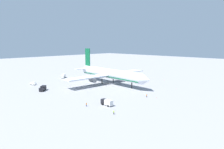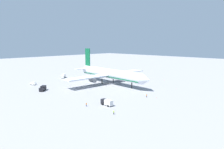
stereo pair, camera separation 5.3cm
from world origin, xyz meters
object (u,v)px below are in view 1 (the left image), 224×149
Objects in this scene: ground_worker_1 at (114,112)px; traffic_cone_3 at (131,74)px; baggage_cart_0 at (104,72)px; ground_worker_0 at (86,104)px; service_van at (33,83)px; traffic_cone_4 at (156,97)px; service_truck_1 at (43,88)px; traffic_cone_1 at (111,73)px; traffic_cone_2 at (177,88)px; traffic_cone_0 at (164,80)px; service_truck_2 at (63,76)px; ground_worker_2 at (147,96)px; airliner at (109,74)px.

traffic_cone_3 is at bearing 125.41° from ground_worker_1.
baggage_cart_0 is 102.68m from ground_worker_0.
traffic_cone_4 is at bearing 21.01° from service_van.
service_truck_1 is 88.94m from traffic_cone_3.
service_van is at bearing -90.85° from traffic_cone_1.
traffic_cone_2 is at bearing 78.21° from ground_worker_0.
ground_worker_0 reaches higher than traffic_cone_0.
traffic_cone_4 is (83.65, -41.80, -0.51)m from baggage_cart_0.
traffic_cone_4 is at bearing -29.84° from traffic_cone_1.
traffic_cone_4 is at bearing 30.25° from service_truck_1.
baggage_cart_0 is 6.22m from traffic_cone_1.
ground_worker_1 is at bearing -73.49° from traffic_cone_0.
baggage_cart_0 reaches higher than traffic_cone_4.
traffic_cone_0 and traffic_cone_2 have the same top height.
traffic_cone_4 is at bearing 66.21° from ground_worker_0.
service_van is 75.40m from traffic_cone_1.
traffic_cone_0 is at bearing 54.98° from service_van.
traffic_cone_2 is (86.50, 28.08, -1.41)m from service_truck_2.
traffic_cone_4 is (4.53, 2.35, -0.57)m from ground_worker_2.
traffic_cone_2 is at bearing 22.02° from airliner.
traffic_cone_2 is 1.00× the size of traffic_cone_4.
ground_worker_1 is at bearing -44.77° from traffic_cone_1.
traffic_cone_4 is (78.27, -44.89, 0.00)m from traffic_cone_1.
ground_worker_1 is 3.19× the size of traffic_cone_4.
traffic_cone_4 is at bearing 0.27° from service_truck_2.
ground_worker_1 reaches higher than baggage_cart_0.
service_truck_2 is (-43.39, -10.64, -5.40)m from airliner.
service_truck_2 is 1.89× the size of baggage_cart_0.
service_truck_1 is (-13.09, -44.36, -5.51)m from airliner.
service_van reaches higher than ground_worker_1.
service_truck_1 reaches higher than ground_worker_1.
airliner is 129.74× the size of traffic_cone_4.
traffic_cone_1 is at bearing 135.23° from ground_worker_1.
airliner is at bearing 73.56° from service_truck_1.
ground_worker_1 is (59.56, 0.39, -0.68)m from service_truck_1.
service_truck_2 reaches higher than ground_worker_2.
traffic_cone_4 is at bearing 27.47° from ground_worker_2.
ground_worker_2 is 54.95m from traffic_cone_0.
ground_worker_1 is at bearing -41.74° from baggage_cart_0.
airliner is 46.58m from service_truck_1.
baggage_cart_0 reaches higher than traffic_cone_2.
service_van is (-33.94, -40.71, -6.05)m from airliner.
service_truck_1 reaches higher than ground_worker_0.
service_truck_1 is at bearing -149.52° from ground_worker_2.
service_truck_2 is at bearing -103.13° from traffic_cone_1.
service_truck_1 is 11.46× the size of traffic_cone_3.
airliner reaches higher than traffic_cone_3.
baggage_cart_0 is 5.94× the size of traffic_cone_1.
traffic_cone_1 is (-54.71, -4.30, 0.00)m from traffic_cone_0.
baggage_cart_0 is (-25.11, 75.95, -0.79)m from service_truck_1.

